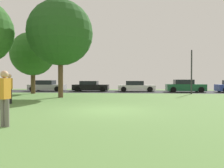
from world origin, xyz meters
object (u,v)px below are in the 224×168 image
(parked_car_black, at_px, (91,86))
(street_lamp_post, at_px, (191,72))
(person_bystander, at_px, (5,95))
(parked_car_white, at_px, (136,87))
(oak_tree_left, at_px, (60,33))
(parked_car_silver, at_px, (47,86))
(birch_tree_lone, at_px, (33,54))
(parked_car_green, at_px, (185,86))
(person_catcher, at_px, (9,87))

(parked_car_black, distance_m, street_lamp_post, 12.09)
(person_bystander, relative_size, parked_car_white, 0.40)
(oak_tree_left, bearing_deg, street_lamp_post, 23.89)
(parked_car_silver, bearing_deg, street_lamp_post, -13.64)
(oak_tree_left, relative_size, parked_car_black, 1.80)
(person_bystander, bearing_deg, oak_tree_left, 18.03)
(birch_tree_lone, height_order, parked_car_green, birch_tree_lone)
(birch_tree_lone, xyz_separation_m, parked_car_white, (10.93, 4.86, -3.57))
(oak_tree_left, height_order, parked_car_black, oak_tree_left)
(parked_car_silver, relative_size, parked_car_white, 1.03)
(person_catcher, relative_size, parked_car_green, 0.41)
(birch_tree_lone, relative_size, parked_car_white, 1.45)
(parked_car_black, bearing_deg, street_lamp_post, -19.69)
(oak_tree_left, xyz_separation_m, parked_car_black, (0.66, 9.33, -4.70))
(parked_car_green, bearing_deg, street_lamp_post, -93.14)
(person_bystander, distance_m, parked_car_black, 20.18)
(birch_tree_lone, xyz_separation_m, parked_car_green, (16.67, 4.32, -3.50))
(birch_tree_lone, height_order, street_lamp_post, birch_tree_lone)
(oak_tree_left, relative_size, parked_car_silver, 1.74)
(parked_car_silver, bearing_deg, parked_car_black, -0.96)
(person_catcher, bearing_deg, parked_car_black, 176.29)
(oak_tree_left, xyz_separation_m, birch_tree_lone, (-4.54, 4.43, -1.13))
(parked_car_silver, height_order, parked_car_black, parked_car_silver)
(parked_car_white, bearing_deg, birch_tree_lone, -156.03)
(birch_tree_lone, distance_m, parked_car_silver, 6.14)
(person_catcher, distance_m, parked_car_green, 19.27)
(birch_tree_lone, xyz_separation_m, person_catcher, (2.98, -9.23, -3.16))
(birch_tree_lone, bearing_deg, person_bystander, -66.99)
(parked_car_black, distance_m, parked_car_white, 5.73)
(birch_tree_lone, bearing_deg, parked_car_white, 23.97)
(person_bystander, xyz_separation_m, parked_car_black, (-1.27, 20.13, -0.38))
(person_bystander, height_order, parked_car_green, person_bystander)
(person_bystander, relative_size, parked_car_green, 0.40)
(oak_tree_left, distance_m, person_catcher, 6.63)
(parked_car_silver, xyz_separation_m, parked_car_green, (17.22, -0.66, 0.04))
(person_catcher, xyz_separation_m, person_bystander, (3.49, -6.00, -0.03))
(parked_car_black, height_order, street_lamp_post, street_lamp_post)
(person_bystander, height_order, street_lamp_post, street_lamp_post)
(birch_tree_lone, height_order, parked_car_silver, birch_tree_lone)
(birch_tree_lone, distance_m, parked_car_black, 7.98)
(oak_tree_left, bearing_deg, parked_car_white, 55.48)
(parked_car_black, height_order, parked_car_green, parked_car_green)
(person_bystander, bearing_deg, person_catcher, 38.04)
(birch_tree_lone, relative_size, person_catcher, 3.56)
(oak_tree_left, distance_m, parked_car_silver, 11.68)
(person_bystander, bearing_deg, parked_car_white, -4.61)
(parked_car_silver, xyz_separation_m, street_lamp_post, (17.03, -4.13, 1.61))
(parked_car_white, distance_m, street_lamp_post, 7.04)
(parked_car_silver, bearing_deg, person_bystander, -70.87)
(oak_tree_left, relative_size, street_lamp_post, 1.78)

